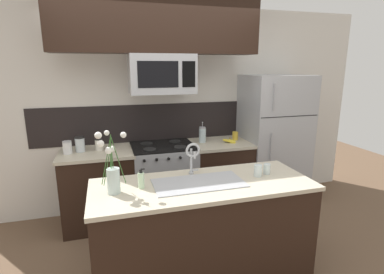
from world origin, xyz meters
name	(u,v)px	position (x,y,z in m)	size (l,w,h in m)	color
ground_plane	(182,255)	(0.00, 0.00, 0.00)	(10.00, 10.00, 0.00)	brown
rear_partition	(179,109)	(0.30, 1.28, 1.30)	(5.20, 0.10, 2.60)	silver
splash_band	(158,122)	(0.00, 1.22, 1.15)	(3.10, 0.01, 0.48)	black
back_counter_left	(99,188)	(-0.78, 0.90, 0.46)	(0.83, 0.65, 0.91)	black
back_counter_right	(219,175)	(0.75, 0.90, 0.46)	(0.76, 0.65, 0.91)	black
stove_range	(164,181)	(0.00, 0.90, 0.46)	(0.76, 0.64, 0.93)	#A8AAAF
microwave	(162,74)	(0.00, 0.88, 1.78)	(0.74, 0.40, 0.44)	#A8AAAF
upper_cabinet_band	(158,25)	(-0.04, 0.85, 2.30)	(2.30, 0.34, 0.60)	black
refrigerator	(272,140)	(1.53, 0.92, 0.88)	(0.83, 0.74, 1.76)	#A8AAAF
storage_jar_tall	(67,147)	(-1.08, 0.89, 0.98)	(0.10, 0.10, 0.15)	silver
storage_jar_medium	(80,144)	(-0.95, 0.94, 1.00)	(0.10, 0.10, 0.18)	silver
storage_jar_short	(99,144)	(-0.75, 0.93, 0.98)	(0.08, 0.08, 0.14)	silver
banana_bunch	(230,141)	(0.86, 0.84, 0.93)	(0.19, 0.16, 0.08)	yellow
french_press	(202,135)	(0.53, 0.96, 1.01)	(0.09, 0.09, 0.27)	silver
coffee_tin	(235,136)	(0.98, 0.95, 0.97)	(0.08, 0.08, 0.11)	gold
island_counter	(203,231)	(0.10, -0.35, 0.46)	(1.87, 0.73, 0.91)	black
kitchen_sink	(199,191)	(0.07, -0.35, 0.84)	(0.76, 0.39, 0.16)	#ADAFB5
sink_faucet	(193,154)	(0.07, -0.16, 1.11)	(0.14, 0.14, 0.31)	#B7BABF
dish_soap_bottle	(141,180)	(-0.41, -0.31, 0.98)	(0.06, 0.05, 0.16)	beige
drinking_glass	(258,171)	(0.62, -0.34, 0.96)	(0.07, 0.07, 0.11)	silver
spare_glass	(267,169)	(0.73, -0.31, 0.96)	(0.06, 0.06, 0.09)	silver
flower_vase	(112,174)	(-0.63, -0.35, 1.07)	(0.23, 0.13, 0.49)	silver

